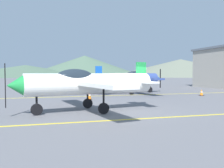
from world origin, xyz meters
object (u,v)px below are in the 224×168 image
Objects in this scene: car_sedan at (127,82)px; traffic_cone_side at (202,93)px; traffic_cone_front at (89,96)px; airplane_mid at (130,78)px; airplane_near at (86,83)px.

traffic_cone_side is (2.96, -12.69, -0.56)m from car_sedan.
car_sedan is 15.12m from traffic_cone_front.
airplane_mid reaches higher than car_sedan.
airplane_mid is (6.36, 10.44, 0.00)m from airplane_near.
airplane_mid is 15.76× the size of traffic_cone_front.
airplane_near is at bearing -102.14° from traffic_cone_front.
airplane_mid is at bearing -107.54° from car_sedan.
airplane_near is 12.22m from airplane_mid.
traffic_cone_side is at bearing -76.88° from car_sedan.
traffic_cone_front is 10.73m from traffic_cone_side.
traffic_cone_front is (-5.06, -4.40, -1.28)m from airplane_mid.
car_sedan is (9.07, 19.00, -0.73)m from airplane_near.
traffic_cone_side is at bearing 1.45° from traffic_cone_front.
airplane_near is 1.00× the size of airplane_mid.
airplane_mid reaches higher than traffic_cone_side.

